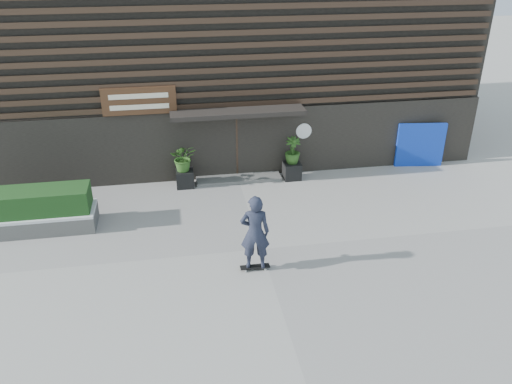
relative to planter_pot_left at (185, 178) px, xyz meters
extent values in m
plane|color=#9B9893|center=(1.90, -4.40, -0.30)|extent=(80.00, 80.00, 0.00)
cube|color=#4F4F4C|center=(1.90, 0.20, -0.24)|extent=(3.00, 0.80, 0.12)
cube|color=black|center=(0.00, 0.00, 0.00)|extent=(0.60, 0.60, 0.60)
imported|color=#2D591E|center=(0.00, 0.00, 0.78)|extent=(0.86, 0.75, 0.96)
cube|color=black|center=(3.80, 0.00, 0.00)|extent=(0.60, 0.60, 0.60)
imported|color=#2D591E|center=(3.80, 0.00, 0.78)|extent=(0.54, 0.54, 0.96)
cube|color=#484846|center=(-4.51, -2.18, -0.05)|extent=(3.50, 1.20, 0.50)
cube|color=silver|center=(-4.51, -2.18, 0.24)|extent=(3.50, 1.20, 0.08)
cube|color=#153814|center=(-4.51, -2.18, 0.63)|extent=(3.30, 1.00, 0.70)
cube|color=#0C2BA4|center=(8.75, 0.30, 0.54)|extent=(1.78, 0.35, 1.67)
cube|color=black|center=(1.90, 5.60, 3.70)|extent=(18.00, 10.00, 8.00)
cube|color=black|center=(1.90, 0.54, 0.95)|extent=(18.00, 0.12, 2.50)
cube|color=#38281E|center=(1.90, 0.48, 2.40)|extent=(17.60, 0.08, 0.18)
cube|color=#38281E|center=(1.90, 0.48, 2.79)|extent=(17.60, 0.08, 0.18)
cube|color=#38281E|center=(1.90, 0.48, 3.18)|extent=(17.60, 0.08, 0.18)
cube|color=#38281E|center=(1.90, 0.48, 3.58)|extent=(17.60, 0.08, 0.18)
cube|color=#38281E|center=(1.90, 0.48, 3.97)|extent=(17.60, 0.08, 0.18)
cube|color=#38281E|center=(1.90, 0.48, 4.36)|extent=(17.60, 0.08, 0.18)
cube|color=#38281E|center=(1.90, 0.48, 4.75)|extent=(17.60, 0.08, 0.18)
cube|color=#38281E|center=(1.90, 0.48, 5.15)|extent=(17.60, 0.08, 0.18)
cube|color=#38281E|center=(1.90, 0.48, 5.54)|extent=(17.60, 0.08, 0.18)
cube|color=black|center=(1.90, 0.10, 2.25)|extent=(4.50, 1.00, 0.15)
cube|color=black|center=(1.90, 0.70, 0.85)|extent=(2.40, 0.30, 2.30)
cube|color=#38281E|center=(1.90, 0.52, 0.85)|extent=(0.06, 0.10, 2.30)
cube|color=#472B19|center=(-1.30, 0.40, 2.70)|extent=(2.40, 0.10, 0.90)
cube|color=beige|center=(-1.30, 0.33, 2.88)|extent=(1.90, 0.02, 0.16)
cube|color=beige|center=(-1.30, 0.33, 2.52)|extent=(1.90, 0.02, 0.16)
cylinder|color=white|center=(4.30, 0.46, 1.30)|extent=(0.56, 0.03, 0.56)
cube|color=black|center=(1.56, -5.33, -0.21)|extent=(0.78, 0.20, 0.02)
cylinder|color=beige|center=(1.30, -5.43, -0.27)|extent=(0.06, 0.03, 0.06)
cylinder|color=#ADADA9|center=(1.30, -5.23, -0.27)|extent=(0.06, 0.03, 0.06)
cylinder|color=beige|center=(1.82, -5.43, -0.27)|extent=(0.06, 0.03, 0.06)
cylinder|color=#ADADA8|center=(1.82, -5.23, -0.27)|extent=(0.06, 0.03, 0.06)
imported|color=#1A1F30|center=(1.56, -5.33, 0.83)|extent=(0.81, 0.59, 2.06)
camera|label=1|loc=(-0.32, -16.45, 7.64)|focal=36.48mm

